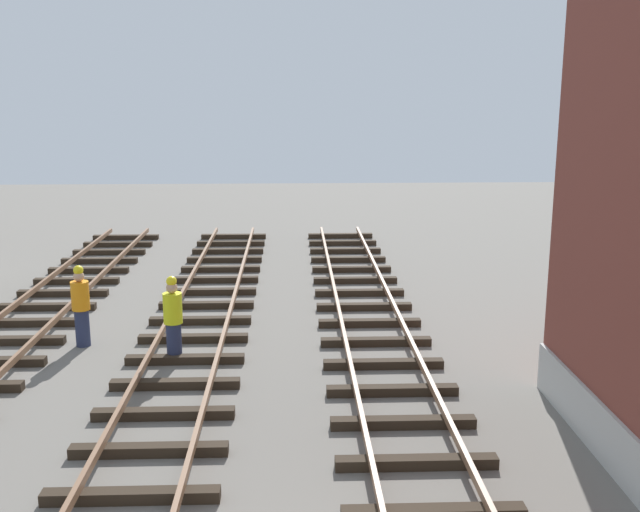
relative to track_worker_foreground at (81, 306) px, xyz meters
The scene contains 2 objects.
track_worker_foreground is the anchor object (origin of this frame).
track_worker_distant 2.46m from the track_worker_foreground, 25.44° to the right, with size 0.40×0.40×1.87m.
Camera 1 is at (-0.73, -6.14, 5.65)m, focal length 41.69 mm.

